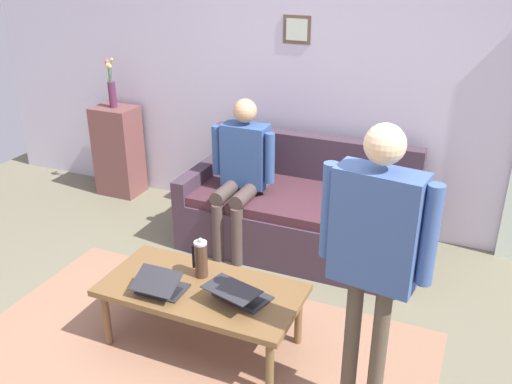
{
  "coord_description": "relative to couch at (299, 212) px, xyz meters",
  "views": [
    {
      "loc": [
        -1.38,
        2.43,
        2.41
      ],
      "look_at": [
        0.04,
        -0.86,
        0.8
      ],
      "focal_mm": 39.27,
      "sensor_mm": 36.0,
      "label": 1
    }
  ],
  "objects": [
    {
      "name": "side_shelf",
      "position": [
        2.06,
        -0.31,
        0.15
      ],
      "size": [
        0.42,
        0.32,
        0.91
      ],
      "color": "brown",
      "rests_on": "ground_plane"
    },
    {
      "name": "area_rug",
      "position": [
        0.13,
        1.59,
        -0.3
      ],
      "size": [
        2.93,
        1.65,
        0.01
      ],
      "primitive_type": "cube",
      "color": "#92684F",
      "rests_on": "ground_plane"
    },
    {
      "name": "french_press",
      "position": [
        0.19,
        1.37,
        0.25
      ],
      "size": [
        0.11,
        0.08,
        0.28
      ],
      "color": "#4C3323",
      "rests_on": "coffee_table"
    },
    {
      "name": "laptop_center",
      "position": [
        -0.14,
        1.51,
        0.17
      ],
      "size": [
        0.39,
        0.38,
        0.11
      ],
      "color": "#28282D",
      "rests_on": "coffee_table"
    },
    {
      "name": "flower_vase",
      "position": [
        2.06,
        -0.31,
        0.79
      ],
      "size": [
        0.08,
        0.09,
        0.48
      ],
      "color": "#552742",
      "rests_on": "side_shelf"
    },
    {
      "name": "laptop_left",
      "position": [
        0.34,
        1.63,
        0.17
      ],
      "size": [
        0.29,
        0.27,
        0.15
      ],
      "color": "#28282D",
      "rests_on": "coffee_table"
    },
    {
      "name": "person_standing",
      "position": [
        -0.94,
        1.64,
        0.77
      ],
      "size": [
        0.59,
        0.24,
        1.67
      ],
      "color": "brown",
      "rests_on": "ground_plane"
    },
    {
      "name": "ground_plane",
      "position": [
        0.02,
        1.62,
        -0.3
      ],
      "size": [
        7.68,
        7.68,
        0.0
      ],
      "primitive_type": "plane",
      "color": "#6D6852"
    },
    {
      "name": "back_wall",
      "position": [
        0.03,
        -0.58,
        1.05
      ],
      "size": [
        7.04,
        0.11,
        2.7
      ],
      "color": "silver",
      "rests_on": "ground_plane"
    },
    {
      "name": "person_seated",
      "position": [
        0.43,
        0.23,
        0.42
      ],
      "size": [
        0.55,
        0.51,
        1.28
      ],
      "color": "#463934",
      "rests_on": "ground_plane"
    },
    {
      "name": "coffee_table",
      "position": [
        0.13,
        1.49,
        0.08
      ],
      "size": [
        1.26,
        0.63,
        0.43
      ],
      "color": "brown",
      "rests_on": "ground_plane"
    },
    {
      "name": "couch",
      "position": [
        0.0,
        0.0,
        0.0
      ],
      "size": [
        1.88,
        0.93,
        0.88
      ],
      "color": "#3F2E3B",
      "rests_on": "ground_plane"
    }
  ]
}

